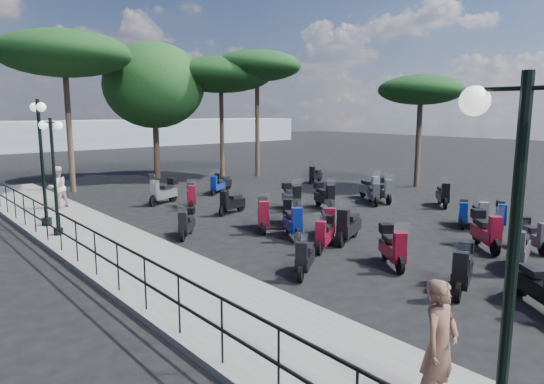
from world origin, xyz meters
TOP-DOWN VIEW (x-y plane):
  - ground at (0.00, 0.00)m, footprint 120.00×120.00m
  - sidewalk at (-6.50, 3.00)m, footprint 3.00×30.00m
  - railing at (-7.80, 2.80)m, footprint 0.04×26.04m
  - lamp_post_0 at (-7.09, -8.75)m, footprint 0.35×1.28m
  - lamp_post_1 at (-7.33, 5.38)m, footprint 0.49×1.07m
  - lamp_post_2 at (-7.23, 7.04)m, footprint 0.35×1.28m
  - woman at (-6.25, -7.56)m, footprint 0.68×0.48m
  - pedestrian_far at (-5.97, 9.96)m, footprint 1.01×0.89m
  - scooter_1 at (-1.34, -3.23)m, footprint 1.13×1.47m
  - scooter_2 at (-3.63, -2.25)m, footprint 1.32×1.02m
  - scooter_3 at (-1.49, 2.07)m, footprint 1.24×1.54m
  - scooter_4 at (-4.01, 2.94)m, footprint 1.13×1.17m
  - scooter_5 at (-1.87, 8.65)m, footprint 1.71×0.92m
  - scooter_6 at (-1.67, -5.39)m, footprint 1.66×0.92m
  - scooter_7 at (-1.28, -6.89)m, footprint 1.17×1.46m
  - scooter_8 at (-1.59, -0.97)m, footprint 1.41×0.96m
  - scooter_9 at (-1.41, 0.62)m, footprint 1.01×1.61m
  - scooter_10 at (-0.79, 4.97)m, footprint 1.56×0.69m
  - scooter_11 at (-1.43, 7.03)m, footprint 0.99×1.55m
  - scooter_12 at (0.99, -5.51)m, footprint 1.78×0.79m
  - scooter_13 at (3.09, -4.99)m, footprint 1.04×1.29m
  - scooter_14 at (-0.42, -0.87)m, footprint 1.74×0.94m
  - scooter_15 at (-0.42, 0.02)m, footprint 1.15×1.39m
  - scooter_16 at (-0.27, 2.13)m, footprint 1.28×1.30m
  - scooter_17 at (1.40, 9.31)m, footprint 1.31×0.96m
  - scooter_19 at (2.14, -4.04)m, footprint 1.33×1.48m
  - scooter_20 at (4.57, -2.60)m, footprint 1.31×1.11m
  - scooter_21 at (2.85, 3.33)m, footprint 0.86×1.67m
  - scooter_22 at (5.20, 2.58)m, footprint 1.08×1.28m
  - scooter_23 at (2.00, 9.76)m, footprint 1.49×0.87m
  - scooter_25 at (5.09, -3.10)m, footprint 1.38×0.89m
  - scooter_26 at (7.10, 0.35)m, footprint 1.41×1.23m
  - scooter_27 at (6.04, 2.67)m, footprint 1.12×1.54m
  - scooter_28 at (6.07, 3.50)m, footprint 0.94×1.71m
  - scooter_29 at (7.85, 8.86)m, footprint 1.52×0.78m
  - scooter_31 at (4.40, -2.08)m, footprint 1.38×0.89m
  - scooter_32 at (1.65, 4.06)m, footprint 0.86×1.67m
  - broadleaf_tree at (1.77, 16.50)m, footprint 5.99×5.99m
  - pine_0 at (5.59, 15.04)m, footprint 6.42×6.42m
  - pine_1 at (7.06, 13.27)m, footprint 5.43×5.43m
  - pine_2 at (-3.91, 14.56)m, footprint 6.47×6.47m
  - pine_3 at (11.09, 4.33)m, footprint 4.51×4.51m
  - distant_hills at (0.00, 45.00)m, footprint 70.00×8.00m

SIDE VIEW (x-z plane):
  - ground at x=0.00m, z-range 0.00..0.00m
  - sidewalk at x=-6.50m, z-range 0.00..0.15m
  - scooter_17 at x=1.40m, z-range -0.19..1.03m
  - scooter_2 at x=-3.63m, z-range -0.19..1.06m
  - scooter_22 at x=5.20m, z-range -0.19..1.07m
  - scooter_29 at x=7.85m, z-range -0.19..1.08m
  - scooter_10 at x=-0.79m, z-range -0.20..1.08m
  - scooter_4 at x=-4.01m, z-range -0.15..1.04m
  - scooter_23 at x=2.00m, z-range -0.20..1.09m
  - scooter_20 at x=4.57m, z-range -0.20..1.09m
  - scooter_13 at x=3.09m, z-range -0.15..1.06m
  - scooter_25 at x=5.09m, z-range -0.15..1.06m
  - scooter_31 at x=4.40m, z-range -0.15..1.06m
  - scooter_15 at x=-0.42m, z-range -0.21..1.15m
  - scooter_8 at x=-1.59m, z-range -0.15..1.09m
  - scooter_7 at x=-1.28m, z-range -0.21..1.19m
  - scooter_26 at x=7.10m, z-range -0.22..1.19m
  - scooter_9 at x=-1.41m, z-range -0.22..1.20m
  - scooter_16 at x=-0.27m, z-range -0.16..1.16m
  - scooter_28 at x=6.07m, z-range -0.22..1.23m
  - scooter_12 at x=0.99m, z-range -0.22..1.23m
  - scooter_11 at x=-1.43m, z-range -0.17..1.18m
  - scooter_14 at x=-0.42m, z-range -0.22..1.24m
  - scooter_1 at x=-1.34m, z-range -0.17..1.19m
  - scooter_21 at x=2.85m, z-range -0.17..1.22m
  - scooter_32 at x=1.65m, z-range -0.17..1.22m
  - scooter_27 at x=6.04m, z-range -0.17..1.22m
  - scooter_6 at x=-1.67m, z-range -0.17..1.23m
  - scooter_5 at x=-1.87m, z-range -0.18..1.26m
  - scooter_3 at x=-1.49m, z-range -0.18..1.26m
  - scooter_19 at x=2.14m, z-range -0.18..1.27m
  - railing at x=-7.80m, z-range 0.35..1.45m
  - pedestrian_far at x=-5.97m, z-range 0.15..1.87m
  - woman at x=-6.25m, z-range 0.15..1.95m
  - distant_hills at x=0.00m, z-range 0.00..3.00m
  - lamp_post_1 at x=-7.33m, z-range 0.41..4.16m
  - lamp_post_0 at x=-7.09m, z-range 0.45..4.78m
  - lamp_post_2 at x=-7.23m, z-range 0.46..4.81m
  - pine_3 at x=11.09m, z-range 2.17..8.16m
  - broadleaf_tree at x=1.77m, z-range 1.52..9.66m
  - pine_0 at x=5.59m, z-range 2.58..10.03m
  - pine_1 at x=7.06m, z-range 2.90..10.67m
  - pine_2 at x=-3.91m, z-range 2.85..10.84m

